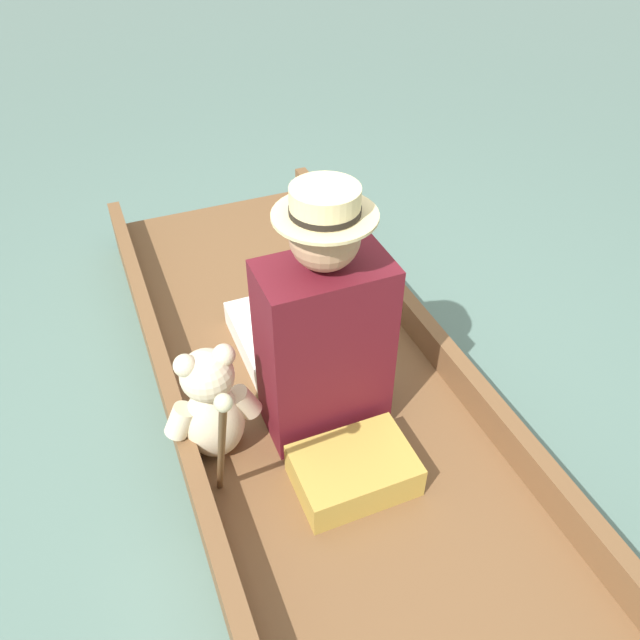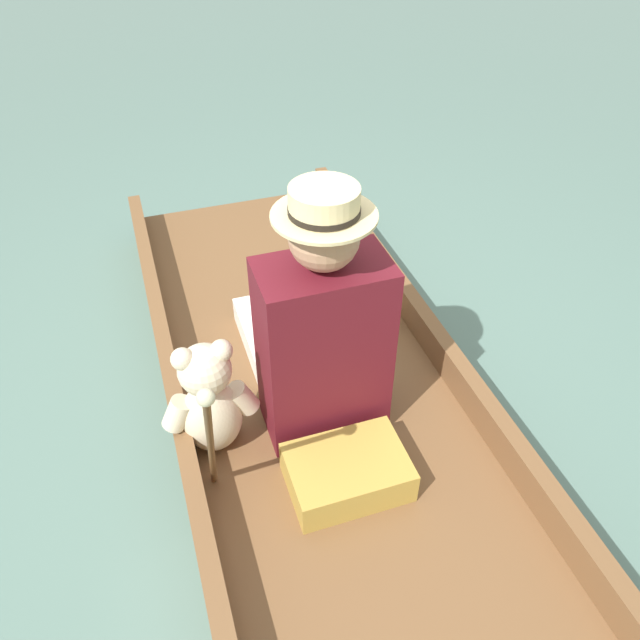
% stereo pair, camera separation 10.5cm
% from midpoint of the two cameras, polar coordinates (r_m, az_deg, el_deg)
% --- Properties ---
extents(ground_plane, '(16.00, 16.00, 0.00)m').
position_cam_midpoint_polar(ground_plane, '(2.58, 0.14, -7.22)').
color(ground_plane, slate).
extents(punt_boat, '(1.10, 2.84, 0.28)m').
position_cam_midpoint_polar(punt_boat, '(2.52, 0.14, -5.87)').
color(punt_boat, brown).
rests_on(punt_boat, ground_plane).
extents(seat_cushion, '(0.38, 0.27, 0.12)m').
position_cam_midpoint_polar(seat_cushion, '(2.09, 3.98, -13.75)').
color(seat_cushion, '#B7933D').
rests_on(seat_cushion, punt_boat).
extents(seated_person, '(0.42, 0.81, 0.94)m').
position_cam_midpoint_polar(seated_person, '(2.13, 1.02, -1.26)').
color(seated_person, white).
rests_on(seated_person, punt_boat).
extents(teddy_bear, '(0.33, 0.19, 0.47)m').
position_cam_midpoint_polar(teddy_bear, '(2.09, -8.65, -7.38)').
color(teddy_bear, beige).
rests_on(teddy_bear, punt_boat).
extents(wine_glass, '(0.09, 0.09, 0.13)m').
position_cam_midpoint_polar(wine_glass, '(2.64, 6.88, 1.07)').
color(wine_glass, silver).
rests_on(wine_glass, punt_boat).
extents(walking_cane, '(0.04, 0.34, 0.75)m').
position_cam_midpoint_polar(walking_cane, '(1.71, -8.27, -10.68)').
color(walking_cane, brown).
rests_on(walking_cane, punt_boat).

